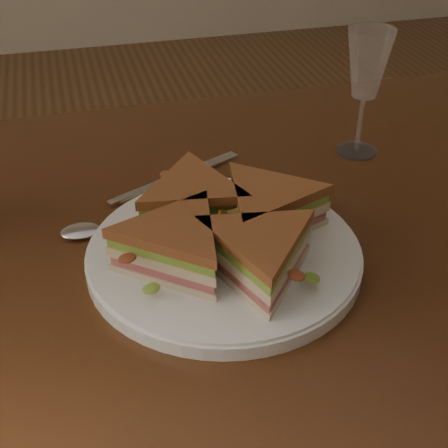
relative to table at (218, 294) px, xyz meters
name	(u,v)px	position (x,y,z in m)	size (l,w,h in m)	color
table	(218,294)	(0.00, 0.00, 0.00)	(1.20, 0.80, 0.75)	black
plate	(224,255)	(-0.01, -0.06, 0.11)	(0.31, 0.31, 0.02)	white
sandwich_wedges	(224,228)	(-0.01, -0.06, 0.14)	(0.30, 0.30, 0.06)	beige
crisps_mound	(224,231)	(-0.01, -0.06, 0.14)	(0.09, 0.09, 0.05)	#AF6516
spoon	(99,227)	(-0.14, 0.04, 0.10)	(0.18, 0.05, 0.01)	silver
knife	(171,180)	(-0.03, 0.13, 0.10)	(0.20, 0.10, 0.00)	silver
wine_glass	(368,67)	(0.25, 0.15, 0.23)	(0.07, 0.07, 0.18)	white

